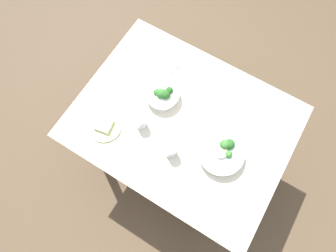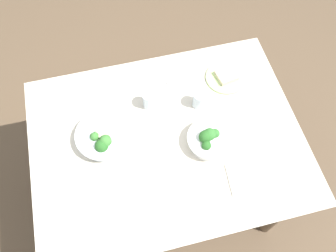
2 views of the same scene
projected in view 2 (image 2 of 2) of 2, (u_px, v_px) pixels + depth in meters
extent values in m
plane|color=brown|center=(167.00, 189.00, 2.42)|extent=(6.00, 6.00, 0.00)
cube|color=beige|center=(167.00, 139.00, 1.74)|extent=(1.32, 1.01, 0.01)
cube|color=brown|center=(167.00, 141.00, 1.76)|extent=(1.28, 0.98, 0.02)
cylinder|color=brown|center=(280.00, 212.00, 1.97)|extent=(0.07, 0.07, 0.74)
cylinder|color=brown|center=(66.00, 131.00, 2.21)|extent=(0.07, 0.07, 0.74)
cylinder|color=brown|center=(234.00, 96.00, 2.34)|extent=(0.07, 0.07, 0.74)
cylinder|color=white|center=(104.00, 137.00, 1.72)|extent=(0.24, 0.24, 0.05)
cylinder|color=white|center=(103.00, 134.00, 1.69)|extent=(0.27, 0.27, 0.01)
sphere|color=#286023|center=(102.00, 146.00, 1.65)|extent=(0.06, 0.06, 0.06)
sphere|color=#3D7A33|center=(95.00, 137.00, 1.68)|extent=(0.04, 0.04, 0.04)
sphere|color=#3D7A33|center=(105.00, 141.00, 1.66)|extent=(0.06, 0.06, 0.06)
cylinder|color=beige|center=(104.00, 132.00, 1.68)|extent=(0.07, 0.07, 0.01)
cylinder|color=white|center=(209.00, 141.00, 1.71)|extent=(0.19, 0.19, 0.05)
cylinder|color=white|center=(210.00, 138.00, 1.68)|extent=(0.22, 0.22, 0.01)
sphere|color=#3D7A33|center=(208.00, 136.00, 1.68)|extent=(0.04, 0.04, 0.04)
sphere|color=#286023|center=(206.00, 145.00, 1.65)|extent=(0.05, 0.05, 0.05)
sphere|color=#33702D|center=(210.00, 134.00, 1.67)|extent=(0.06, 0.06, 0.06)
sphere|color=#286023|center=(205.00, 137.00, 1.66)|extent=(0.06, 0.06, 0.06)
sphere|color=#33702D|center=(215.00, 133.00, 1.69)|extent=(0.05, 0.05, 0.05)
cylinder|color=#B7D684|center=(226.00, 78.00, 1.91)|extent=(0.22, 0.22, 0.01)
cube|color=beige|center=(226.00, 76.00, 1.89)|extent=(0.11, 0.11, 0.02)
cylinder|color=silver|center=(199.00, 99.00, 1.80)|extent=(0.07, 0.07, 0.09)
cylinder|color=silver|center=(149.00, 100.00, 1.79)|extent=(0.07, 0.07, 0.09)
cube|color=#B7B7BC|center=(163.00, 127.00, 1.77)|extent=(0.06, 0.04, 0.00)
cube|color=#B7B7BC|center=(170.00, 121.00, 1.79)|extent=(0.03, 0.02, 0.00)
cube|color=#B7B7BC|center=(174.00, 89.00, 1.88)|extent=(0.04, 0.08, 0.00)
cube|color=#B7B7BC|center=(167.00, 82.00, 1.90)|extent=(0.02, 0.03, 0.00)
cube|color=#B7B7BC|center=(284.00, 169.00, 1.66)|extent=(0.18, 0.04, 0.00)
cube|color=#B7B7BC|center=(83.00, 95.00, 1.86)|extent=(0.12, 0.16, 0.00)
cube|color=#B1A997|center=(247.00, 178.00, 1.64)|extent=(0.19, 0.17, 0.01)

